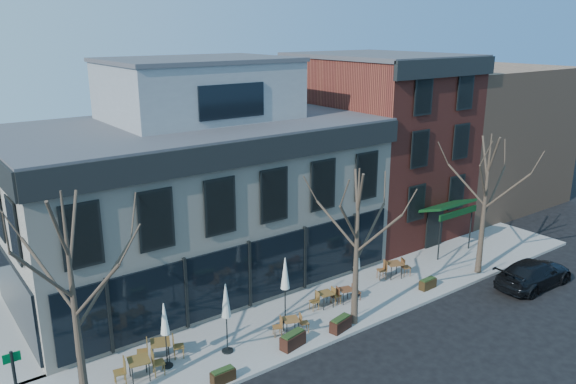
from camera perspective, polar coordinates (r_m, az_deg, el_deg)
ground at (r=26.82m, az=-3.95°, el=-11.94°), size 120.00×120.00×0.00m
sidewalk_front at (r=26.99m, az=4.52°, el=-11.58°), size 33.50×4.70×0.15m
corner_building at (r=29.19m, az=-9.40°, el=0.28°), size 18.39×10.39×11.10m
red_brick_building at (r=36.44m, az=8.99°, el=4.99°), size 8.20×11.78×11.18m
bg_building at (r=44.73m, az=17.12°, el=5.74°), size 12.00×12.00×10.00m
tree_corner at (r=19.24m, az=-20.83°, el=-10.86°), size 3.93×3.98×7.92m
tree_mid at (r=24.11m, az=7.02°, el=-5.45°), size 3.50×3.55×7.04m
tree_right at (r=30.64m, az=19.38°, el=-1.05°), size 3.72×3.77×7.48m
parked_sedan at (r=31.40m, az=23.69°, el=-7.58°), size 4.82×2.04×1.39m
cafe_set_0 at (r=22.38m, az=-14.88°, el=-16.78°), size 1.95×0.90×1.00m
cafe_set_1 at (r=23.30m, az=-12.82°, el=-15.24°), size 1.89×1.10×0.98m
cafe_set_2 at (r=24.48m, az=0.30°, el=-13.30°), size 1.64×0.93×0.85m
cafe_set_3 at (r=26.65m, az=3.82°, el=-10.68°), size 1.68×0.74×0.87m
cafe_set_4 at (r=27.17m, az=5.88°, el=-10.24°), size 1.59×0.76×0.82m
cafe_set_5 at (r=30.00m, az=10.71°, el=-7.61°), size 1.90×1.09×0.98m
umbrella_0 at (r=22.15m, az=-12.42°, el=-12.81°), size 0.43×0.43×2.69m
umbrella_1 at (r=22.60m, az=-6.32°, el=-11.27°), size 0.48×0.48×2.99m
umbrella_2 at (r=24.64m, az=-0.30°, el=-8.63°), size 0.49×0.49×3.04m
umbrella_3 at (r=27.23m, az=7.02°, el=-6.72°), size 0.44×0.44×2.73m
planter_0 at (r=21.84m, az=-6.63°, el=-18.02°), size 0.92×0.37×0.52m
planter_1 at (r=23.65m, az=0.50°, el=-14.78°), size 1.21×0.67×0.64m
planter_2 at (r=24.91m, az=5.36°, el=-13.18°), size 1.14×0.65×0.60m
planter_3 at (r=29.23m, az=14.01°, el=-9.01°), size 0.97×0.41×0.53m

